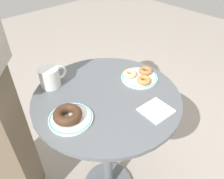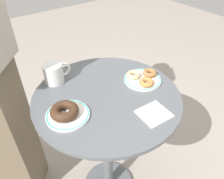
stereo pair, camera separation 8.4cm
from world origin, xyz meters
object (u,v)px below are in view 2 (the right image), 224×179
at_px(cafe_table, 107,128).
at_px(paper_napkin, 154,114).
at_px(donut_cinnamon, 150,73).
at_px(coffee_mug, 54,73).
at_px(plate_left, 68,115).
at_px(plate_right, 143,79).
at_px(donut_glazed, 133,75).
at_px(donut_chocolate, 64,111).
at_px(donut_old_fashioned, 146,82).

bearing_deg(cafe_table, paper_napkin, -69.52).
relative_size(donut_cinnamon, coffee_mug, 0.51).
height_order(plate_left, plate_right, same).
distance_m(cafe_table, donut_cinnamon, 0.35).
xyz_separation_m(donut_cinnamon, donut_glazed, (-0.08, 0.04, 0.00)).
height_order(donut_chocolate, donut_old_fashioned, donut_chocolate).
distance_m(donut_glazed, coffee_mug, 0.38).
distance_m(donut_old_fashioned, paper_napkin, 0.19).
relative_size(plate_left, donut_chocolate, 1.54).
relative_size(donut_chocolate, paper_napkin, 0.95).
bearing_deg(plate_right, donut_old_fashioned, -114.14).
relative_size(plate_right, donut_chocolate, 1.58).
xyz_separation_m(cafe_table, donut_old_fashioned, (0.18, -0.06, 0.24)).
height_order(plate_right, coffee_mug, coffee_mug).
relative_size(donut_cinnamon, paper_napkin, 0.57).
xyz_separation_m(plate_left, paper_napkin, (0.28, -0.20, -0.00)).
relative_size(cafe_table, donut_chocolate, 6.85).
bearing_deg(plate_left, donut_chocolate, 157.00).
height_order(donut_cinnamon, donut_old_fashioned, same).
height_order(cafe_table, donut_old_fashioned, donut_old_fashioned).
xyz_separation_m(plate_left, coffee_mug, (0.06, 0.25, 0.04)).
xyz_separation_m(plate_right, donut_chocolate, (-0.41, 0.00, 0.02)).
bearing_deg(plate_left, paper_napkin, -34.86).
distance_m(donut_glazed, paper_napkin, 0.26).
height_order(donut_chocolate, paper_napkin, donut_chocolate).
distance_m(donut_cinnamon, paper_napkin, 0.27).
xyz_separation_m(plate_left, donut_cinnamon, (0.45, 0.01, 0.02)).
distance_m(donut_chocolate, donut_old_fashioned, 0.40).
bearing_deg(donut_chocolate, plate_left, -23.00).
bearing_deg(donut_old_fashioned, coffee_mug, 138.12).
bearing_deg(plate_right, donut_cinnamon, 4.71).
distance_m(plate_left, coffee_mug, 0.26).
bearing_deg(paper_napkin, coffee_mug, 116.26).
distance_m(plate_left, plate_right, 0.40).
xyz_separation_m(paper_napkin, coffee_mug, (-0.22, 0.44, 0.04)).
distance_m(plate_right, paper_napkin, 0.23).
distance_m(donut_cinnamon, coffee_mug, 0.46).
height_order(plate_left, donut_old_fashioned, donut_old_fashioned).
bearing_deg(coffee_mug, plate_left, -104.37).
bearing_deg(donut_chocolate, donut_glazed, 5.51).
bearing_deg(donut_glazed, coffee_mug, 146.72).
distance_m(cafe_table, donut_old_fashioned, 0.31).
xyz_separation_m(plate_right, donut_cinnamon, (0.05, 0.00, 0.02)).
height_order(donut_old_fashioned, coffee_mug, coffee_mug).
relative_size(donut_chocolate, donut_cinnamon, 1.66).
height_order(donut_chocolate, coffee_mug, coffee_mug).
xyz_separation_m(plate_left, plate_right, (0.40, 0.00, 0.00)).
height_order(donut_old_fashioned, paper_napkin, donut_old_fashioned).
bearing_deg(plate_right, cafe_table, 175.76).
xyz_separation_m(cafe_table, plate_left, (-0.20, -0.02, 0.23)).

